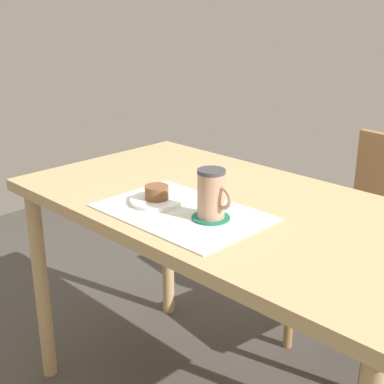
% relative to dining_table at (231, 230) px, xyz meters
% --- Properties ---
extents(dining_table, '(1.32, 0.71, 0.76)m').
position_rel_dining_table_xyz_m(dining_table, '(0.00, 0.00, 0.00)').
color(dining_table, tan).
rests_on(dining_table, ground_plane).
extents(wooden_chair, '(0.47, 0.47, 0.83)m').
position_rel_dining_table_xyz_m(wooden_chair, '(0.13, 0.68, -0.21)').
color(wooden_chair, '#997047').
rests_on(wooden_chair, ground_plane).
extents(placemat, '(0.46, 0.31, 0.00)m').
position_rel_dining_table_xyz_m(placemat, '(-0.04, -0.16, 0.09)').
color(placemat, silver).
rests_on(placemat, dining_table).
extents(pastry_plate, '(0.15, 0.15, 0.01)m').
position_rel_dining_table_xyz_m(pastry_plate, '(-0.14, -0.16, 0.10)').
color(pastry_plate, white).
rests_on(pastry_plate, placemat).
extents(pastry, '(0.07, 0.07, 0.04)m').
position_rel_dining_table_xyz_m(pastry, '(-0.14, -0.16, 0.12)').
color(pastry, brown).
rests_on(pastry, pastry_plate).
extents(coffee_coaster, '(0.10, 0.10, 0.00)m').
position_rel_dining_table_xyz_m(coffee_coaster, '(0.05, -0.14, 0.09)').
color(coffee_coaster, '#196B4C').
rests_on(coffee_coaster, placemat).
extents(coffee_mug, '(0.11, 0.07, 0.13)m').
position_rel_dining_table_xyz_m(coffee_mug, '(0.05, -0.14, 0.16)').
color(coffee_mug, tan).
rests_on(coffee_mug, coffee_coaster).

